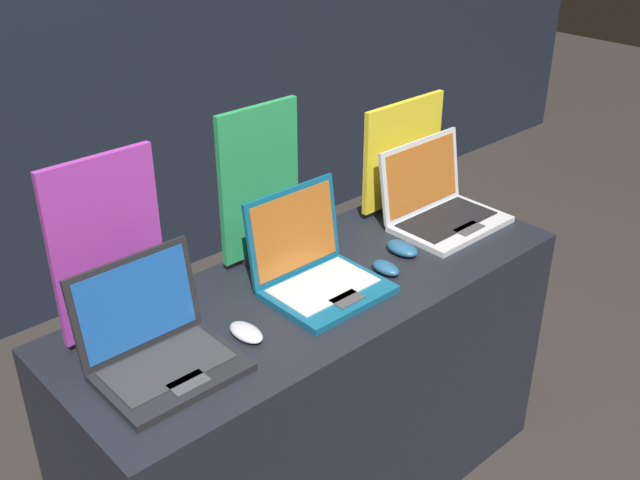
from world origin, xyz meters
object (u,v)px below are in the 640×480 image
(promo_stand_front, at_px, (108,252))
(promo_stand_back, at_px, (403,157))
(laptop_front, at_px, (158,345))
(promo_stand_middle, at_px, (260,188))
(laptop_middle, at_px, (314,268))
(laptop_back, at_px, (439,205))
(mouse_middle, at_px, (386,268))
(mouse_back, at_px, (402,248))
(mouse_front, at_px, (246,332))

(promo_stand_front, xyz_separation_m, promo_stand_back, (1.15, 0.02, -0.06))
(laptop_front, relative_size, promo_stand_back, 0.87)
(promo_stand_middle, relative_size, promo_stand_back, 1.27)
(laptop_front, xyz_separation_m, laptop_middle, (0.54, 0.02, 0.00))
(promo_stand_front, distance_m, laptop_back, 1.18)
(mouse_middle, xyz_separation_m, laptop_back, (0.40, 0.12, 0.05))
(promo_stand_back, bearing_deg, mouse_back, -136.81)
(mouse_front, height_order, promo_stand_front, promo_stand_front)
(promo_stand_front, height_order, mouse_middle, promo_stand_front)
(laptop_middle, distance_m, promo_stand_middle, 0.30)
(mouse_middle, bearing_deg, laptop_front, 174.67)
(mouse_front, height_order, mouse_middle, mouse_middle)
(laptop_middle, xyz_separation_m, promo_stand_middle, (0.00, 0.25, 0.17))
(laptop_front, height_order, promo_stand_middle, promo_stand_middle)
(laptop_middle, bearing_deg, promo_stand_middle, 90.00)
(laptop_front, distance_m, laptop_middle, 0.54)
(mouse_front, relative_size, promo_stand_middle, 0.24)
(mouse_middle, height_order, laptop_back, laptop_back)
(laptop_front, bearing_deg, promo_stand_middle, 26.13)
(promo_stand_middle, bearing_deg, promo_stand_back, -3.60)
(mouse_front, height_order, mouse_back, mouse_back)
(mouse_front, distance_m, promo_stand_middle, 0.50)
(laptop_middle, height_order, laptop_back, laptop_middle)
(laptop_front, distance_m, promo_stand_front, 0.27)
(promo_stand_front, bearing_deg, mouse_front, -47.08)
(mouse_front, xyz_separation_m, laptop_middle, (0.31, 0.07, 0.05))
(mouse_back, bearing_deg, mouse_middle, -159.24)
(mouse_front, height_order, laptop_back, laptop_back)
(laptop_front, height_order, mouse_back, laptop_front)
(laptop_front, height_order, promo_stand_back, promo_stand_back)
(promo_stand_middle, xyz_separation_m, mouse_back, (0.34, -0.29, -0.22))
(mouse_middle, relative_size, mouse_back, 0.86)
(mouse_front, bearing_deg, promo_stand_front, 132.92)
(mouse_front, relative_size, mouse_back, 1.01)
(laptop_front, height_order, mouse_middle, laptop_front)
(mouse_middle, height_order, promo_stand_back, promo_stand_back)
(laptop_middle, bearing_deg, mouse_back, -6.51)
(laptop_back, distance_m, promo_stand_back, 0.22)
(mouse_front, xyz_separation_m, promo_stand_middle, (0.31, 0.32, 0.23))
(laptop_front, bearing_deg, promo_stand_front, 90.00)
(laptop_middle, xyz_separation_m, mouse_back, (0.34, -0.04, -0.05))
(laptop_middle, bearing_deg, promo_stand_back, 19.04)
(promo_stand_front, bearing_deg, promo_stand_middle, 6.52)
(laptop_front, relative_size, promo_stand_front, 0.67)
(promo_stand_back, bearing_deg, laptop_middle, -160.96)
(mouse_front, distance_m, laptop_back, 0.92)
(laptop_back, bearing_deg, laptop_front, -177.49)
(mouse_middle, relative_size, laptop_back, 0.26)
(mouse_middle, xyz_separation_m, promo_stand_middle, (-0.22, 0.34, 0.22))
(mouse_front, distance_m, mouse_middle, 0.52)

